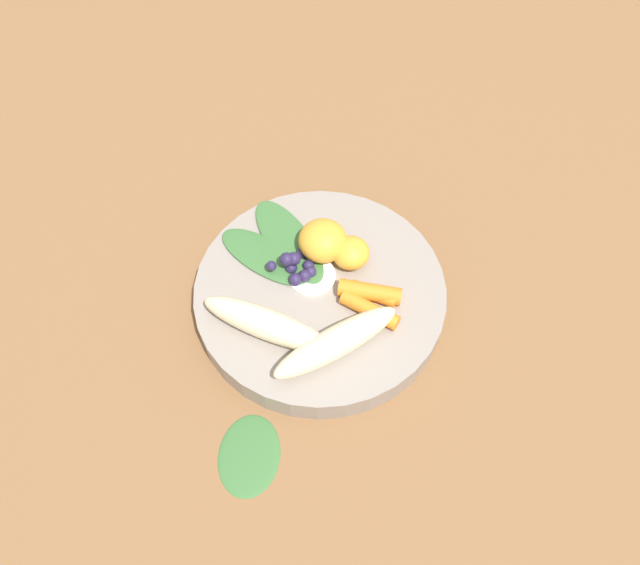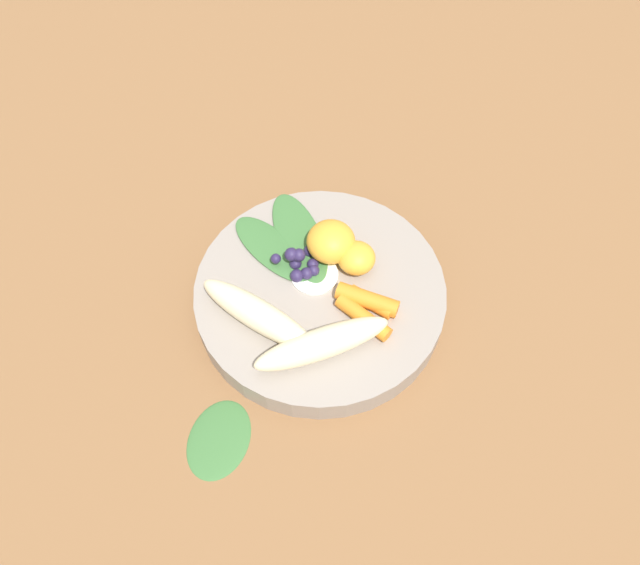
{
  "view_description": "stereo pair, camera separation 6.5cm",
  "coord_description": "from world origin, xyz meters",
  "px_view_note": "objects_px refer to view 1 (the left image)",
  "views": [
    {
      "loc": [
        0.34,
        0.07,
        0.59
      ],
      "look_at": [
        0.0,
        0.0,
        0.04
      ],
      "focal_mm": 35.21,
      "sensor_mm": 36.0,
      "label": 1
    },
    {
      "loc": [
        0.32,
        0.13,
        0.59
      ],
      "look_at": [
        0.0,
        0.0,
        0.04
      ],
      "focal_mm": 35.21,
      "sensor_mm": 36.0,
      "label": 2
    }
  ],
  "objects_px": {
    "banana_peeled_right": "(267,324)",
    "bowl": "(320,295)",
    "banana_peeled_left": "(336,342)",
    "orange_segment_near": "(323,241)",
    "kale_leaf_stray": "(249,455)"
  },
  "relations": [
    {
      "from": "banana_peeled_left",
      "to": "kale_leaf_stray",
      "type": "height_order",
      "value": "banana_peeled_left"
    },
    {
      "from": "bowl",
      "to": "kale_leaf_stray",
      "type": "height_order",
      "value": "bowl"
    },
    {
      "from": "bowl",
      "to": "banana_peeled_right",
      "type": "distance_m",
      "value": 0.08
    },
    {
      "from": "orange_segment_near",
      "to": "kale_leaf_stray",
      "type": "bearing_deg",
      "value": -5.89
    },
    {
      "from": "banana_peeled_left",
      "to": "orange_segment_near",
      "type": "xyz_separation_m",
      "value": [
        -0.11,
        -0.04,
        0.0
      ]
    },
    {
      "from": "bowl",
      "to": "kale_leaf_stray",
      "type": "relative_size",
      "value": 3.28
    },
    {
      "from": "banana_peeled_left",
      "to": "banana_peeled_right",
      "type": "xyz_separation_m",
      "value": [
        -0.0,
        -0.07,
        0.0
      ]
    },
    {
      "from": "banana_peeled_right",
      "to": "bowl",
      "type": "bearing_deg",
      "value": 67.95
    },
    {
      "from": "banana_peeled_right",
      "to": "kale_leaf_stray",
      "type": "relative_size",
      "value": 1.71
    },
    {
      "from": "banana_peeled_right",
      "to": "orange_segment_near",
      "type": "height_order",
      "value": "orange_segment_near"
    },
    {
      "from": "banana_peeled_left",
      "to": "banana_peeled_right",
      "type": "distance_m",
      "value": 0.07
    },
    {
      "from": "banana_peeled_right",
      "to": "kale_leaf_stray",
      "type": "distance_m",
      "value": 0.12
    },
    {
      "from": "banana_peeled_left",
      "to": "orange_segment_near",
      "type": "relative_size",
      "value": 2.65
    },
    {
      "from": "bowl",
      "to": "banana_peeled_left",
      "type": "height_order",
      "value": "banana_peeled_left"
    },
    {
      "from": "bowl",
      "to": "banana_peeled_right",
      "type": "relative_size",
      "value": 1.92
    }
  ]
}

